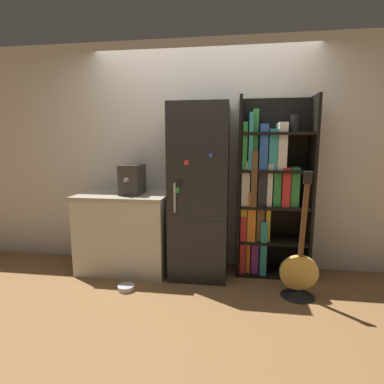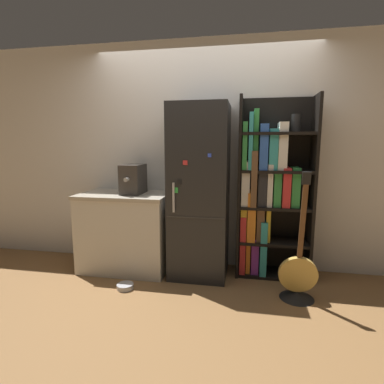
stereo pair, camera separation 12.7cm
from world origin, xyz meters
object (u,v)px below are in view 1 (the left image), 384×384
bookshelf (266,192)px  pet_bowl (126,287)px  espresso_machine (132,179)px  guitar (298,279)px  refrigerator (200,192)px

bookshelf → pet_bowl: 1.77m
espresso_machine → guitar: (1.75, -0.39, -0.88)m
espresso_machine → guitar: espresso_machine is taller
refrigerator → espresso_machine: 0.77m
espresso_machine → pet_bowl: bearing=-80.9°
refrigerator → guitar: size_ratio=1.53×
guitar → pet_bowl: (-1.67, -0.12, -0.14)m
guitar → pet_bowl: size_ratio=7.13×
espresso_machine → refrigerator: bearing=0.2°
refrigerator → bookshelf: size_ratio=0.96×
espresso_machine → pet_bowl: 1.14m
refrigerator → bookshelf: (0.71, 0.13, -0.00)m
guitar → pet_bowl: guitar is taller
refrigerator → espresso_machine: size_ratio=4.89×
refrigerator → guitar: refrigerator is taller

